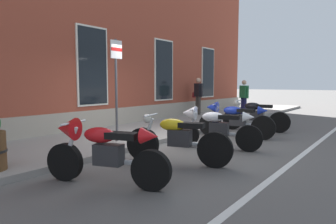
{
  "coord_description": "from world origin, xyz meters",
  "views": [
    {
      "loc": [
        -6.31,
        -4.72,
        1.56
      ],
      "look_at": [
        1.13,
        0.85,
        0.67
      ],
      "focal_mm": 32.25,
      "sensor_mm": 36.0,
      "label": 1
    }
  ],
  "objects_px": {
    "motorcycle_yellow_naked": "(176,139)",
    "motorcycle_blue_sport": "(233,118)",
    "motorcycle_black_naked": "(255,116)",
    "pedestrian_dark_jacket": "(198,94)",
    "motorcycle_white_sport": "(213,126)",
    "motorcycle_red_sport": "(101,149)",
    "pedestrian_striped_shirt": "(244,96)",
    "parking_sign": "(116,76)"
  },
  "relations": [
    {
      "from": "motorcycle_yellow_naked",
      "to": "motorcycle_blue_sport",
      "type": "bearing_deg",
      "value": 5.9
    },
    {
      "from": "motorcycle_black_naked",
      "to": "pedestrian_dark_jacket",
      "type": "distance_m",
      "value": 4.42
    },
    {
      "from": "motorcycle_yellow_naked",
      "to": "motorcycle_white_sport",
      "type": "bearing_deg",
      "value": 2.55
    },
    {
      "from": "motorcycle_black_naked",
      "to": "pedestrian_dark_jacket",
      "type": "height_order",
      "value": "pedestrian_dark_jacket"
    },
    {
      "from": "motorcycle_yellow_naked",
      "to": "motorcycle_red_sport",
      "type": "bearing_deg",
      "value": 172.31
    },
    {
      "from": "motorcycle_blue_sport",
      "to": "motorcycle_yellow_naked",
      "type": "bearing_deg",
      "value": -174.1
    },
    {
      "from": "motorcycle_yellow_naked",
      "to": "pedestrian_striped_shirt",
      "type": "bearing_deg",
      "value": 14.27
    },
    {
      "from": "motorcycle_red_sport",
      "to": "motorcycle_black_naked",
      "type": "height_order",
      "value": "motorcycle_red_sport"
    },
    {
      "from": "motorcycle_black_naked",
      "to": "parking_sign",
      "type": "relative_size",
      "value": 0.86
    },
    {
      "from": "pedestrian_striped_shirt",
      "to": "pedestrian_dark_jacket",
      "type": "bearing_deg",
      "value": 117.88
    },
    {
      "from": "motorcycle_red_sport",
      "to": "motorcycle_white_sport",
      "type": "relative_size",
      "value": 0.99
    },
    {
      "from": "motorcycle_black_naked",
      "to": "pedestrian_striped_shirt",
      "type": "bearing_deg",
      "value": 28.06
    },
    {
      "from": "motorcycle_black_naked",
      "to": "pedestrian_striped_shirt",
      "type": "xyz_separation_m",
      "value": [
        3.41,
        1.82,
        0.51
      ]
    },
    {
      "from": "motorcycle_white_sport",
      "to": "motorcycle_black_naked",
      "type": "bearing_deg",
      "value": 3.77
    },
    {
      "from": "motorcycle_red_sport",
      "to": "pedestrian_striped_shirt",
      "type": "height_order",
      "value": "pedestrian_striped_shirt"
    },
    {
      "from": "motorcycle_red_sport",
      "to": "parking_sign",
      "type": "bearing_deg",
      "value": 41.54
    },
    {
      "from": "motorcycle_yellow_naked",
      "to": "motorcycle_white_sport",
      "type": "distance_m",
      "value": 1.63
    },
    {
      "from": "motorcycle_yellow_naked",
      "to": "parking_sign",
      "type": "height_order",
      "value": "parking_sign"
    },
    {
      "from": "motorcycle_red_sport",
      "to": "motorcycle_white_sport",
      "type": "xyz_separation_m",
      "value": [
        3.31,
        -0.16,
        -0.0
      ]
    },
    {
      "from": "motorcycle_white_sport",
      "to": "pedestrian_striped_shirt",
      "type": "distance_m",
      "value": 6.95
    },
    {
      "from": "motorcycle_black_naked",
      "to": "parking_sign",
      "type": "bearing_deg",
      "value": 156.66
    },
    {
      "from": "motorcycle_yellow_naked",
      "to": "pedestrian_striped_shirt",
      "type": "distance_m",
      "value": 8.54
    },
    {
      "from": "motorcycle_white_sport",
      "to": "motorcycle_blue_sport",
      "type": "bearing_deg",
      "value": 9.11
    },
    {
      "from": "motorcycle_white_sport",
      "to": "parking_sign",
      "type": "height_order",
      "value": "parking_sign"
    },
    {
      "from": "motorcycle_yellow_naked",
      "to": "pedestrian_striped_shirt",
      "type": "xyz_separation_m",
      "value": [
        8.26,
        2.1,
        0.52
      ]
    },
    {
      "from": "motorcycle_red_sport",
      "to": "motorcycle_yellow_naked",
      "type": "bearing_deg",
      "value": -7.69
    },
    {
      "from": "motorcycle_red_sport",
      "to": "parking_sign",
      "type": "relative_size",
      "value": 0.81
    },
    {
      "from": "pedestrian_dark_jacket",
      "to": "motorcycle_yellow_naked",
      "type": "bearing_deg",
      "value": -151.73
    },
    {
      "from": "motorcycle_blue_sport",
      "to": "pedestrian_dark_jacket",
      "type": "height_order",
      "value": "pedestrian_dark_jacket"
    },
    {
      "from": "parking_sign",
      "to": "motorcycle_yellow_naked",
      "type": "bearing_deg",
      "value": -102.94
    },
    {
      "from": "motorcycle_yellow_naked",
      "to": "motorcycle_blue_sport",
      "type": "xyz_separation_m",
      "value": [
        3.3,
        0.34,
        0.08
      ]
    },
    {
      "from": "motorcycle_yellow_naked",
      "to": "motorcycle_blue_sport",
      "type": "height_order",
      "value": "motorcycle_blue_sport"
    },
    {
      "from": "pedestrian_dark_jacket",
      "to": "parking_sign",
      "type": "xyz_separation_m",
      "value": [
        -6.8,
        -1.76,
        0.67
      ]
    },
    {
      "from": "motorcycle_yellow_naked",
      "to": "motorcycle_black_naked",
      "type": "relative_size",
      "value": 0.97
    },
    {
      "from": "motorcycle_red_sport",
      "to": "parking_sign",
      "type": "height_order",
      "value": "parking_sign"
    },
    {
      "from": "pedestrian_dark_jacket",
      "to": "parking_sign",
      "type": "distance_m",
      "value": 7.05
    },
    {
      "from": "motorcycle_black_naked",
      "to": "parking_sign",
      "type": "xyz_separation_m",
      "value": [
        -4.36,
        1.88,
        1.24
      ]
    },
    {
      "from": "motorcycle_yellow_naked",
      "to": "pedestrian_dark_jacket",
      "type": "height_order",
      "value": "pedestrian_dark_jacket"
    },
    {
      "from": "pedestrian_striped_shirt",
      "to": "motorcycle_black_naked",
      "type": "bearing_deg",
      "value": -151.94
    },
    {
      "from": "parking_sign",
      "to": "motorcycle_white_sport",
      "type": "bearing_deg",
      "value": -61.72
    },
    {
      "from": "motorcycle_black_naked",
      "to": "motorcycle_white_sport",
      "type": "bearing_deg",
      "value": -176.23
    },
    {
      "from": "pedestrian_dark_jacket",
      "to": "pedestrian_striped_shirt",
      "type": "bearing_deg",
      "value": -62.12
    }
  ]
}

